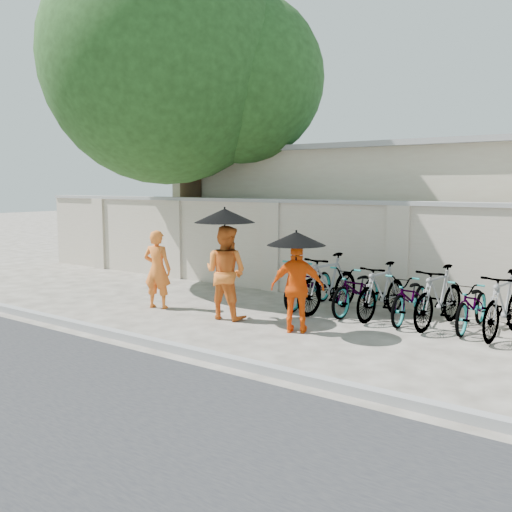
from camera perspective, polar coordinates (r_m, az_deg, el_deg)
The scene contains 18 objects.
ground at distance 10.02m, azimuth -3.76°, elevation -6.71°, with size 80.00×80.00×0.00m, color #B2A99C.
kerb at distance 8.82m, azimuth -10.96°, elevation -8.36°, with size 40.00×0.16×0.12m, color gray.
compound_wall at distance 11.96m, azimuth 9.85°, elevation 0.33°, with size 20.00×0.30×2.00m, color beige.
building_behind at distance 15.08m, azimuth 19.80°, elevation 3.69°, with size 14.00×6.00×3.20m, color beige.
shade_tree at distance 14.64m, azimuth -7.62°, elevation 17.72°, with size 6.70×6.20×8.20m.
monk_left at distance 11.23m, azimuth -9.84°, elevation -1.32°, with size 0.56×0.37×1.53m, color orange.
monk_center at distance 10.21m, azimuth -3.05°, elevation -1.63°, with size 0.82×0.64×1.68m, color orange.
parasol_center at distance 10.01m, azimuth -3.15°, elevation 4.06°, with size 1.08×1.08×1.03m.
monk_right at distance 9.26m, azimuth 4.17°, elevation -3.18°, with size 0.87×0.36×1.48m, color #FF590C.
parasol_right at distance 9.07m, azimuth 4.05°, elevation 1.75°, with size 0.95×0.95×0.82m.
bike_0 at distance 11.26m, azimuth 5.36°, elevation -2.68°, with size 0.64×1.83×0.96m, color gray.
bike_1 at distance 10.83m, azimuth 7.22°, elevation -2.70°, with size 0.52×1.84×1.11m, color gray.
bike_2 at distance 10.77m, azimuth 10.10°, elevation -3.32°, with size 0.61×1.76×0.92m, color gray.
bike_3 at distance 10.47m, azimuth 12.45°, elevation -3.43°, with size 0.48×1.68×1.01m, color gray.
bike_4 at distance 10.34m, azimuth 15.20°, elevation -4.02°, with size 0.58×1.67×0.88m, color gray.
bike_5 at distance 10.08m, azimuth 17.81°, elevation -3.91°, with size 0.49×1.74×1.05m, color gray.
bike_6 at distance 10.08m, azimuth 20.85°, elevation -4.58°, with size 0.57×1.64×0.86m, color gray.
bike_7 at distance 9.78m, azimuth 23.55°, elevation -4.46°, with size 0.50×1.76×1.06m, color gray.
Camera 1 is at (6.27, -7.44, 2.40)m, focal length 40.00 mm.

